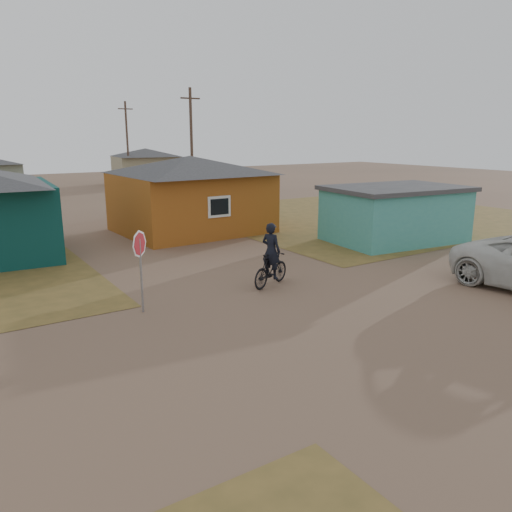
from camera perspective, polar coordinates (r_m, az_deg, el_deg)
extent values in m
plane|color=brown|center=(13.84, 9.03, -7.38)|extent=(120.00, 120.00, 0.00)
cube|color=brown|center=(32.39, 12.17, 4.63)|extent=(20.00, 18.00, 0.00)
cube|color=#9C5218|center=(26.30, -7.43, 6.07)|extent=(7.21, 6.24, 3.00)
pyramid|color=#333335|center=(26.11, -7.56, 10.31)|extent=(7.72, 6.76, 0.90)
cube|color=silver|center=(23.61, -4.22, 5.65)|extent=(1.20, 0.06, 1.00)
cube|color=black|center=(23.58, -4.18, 5.64)|extent=(0.95, 0.04, 0.75)
cube|color=teal|center=(24.57, 15.57, 4.44)|extent=(6.39, 4.61, 2.40)
cube|color=#333335|center=(24.41, 15.77, 7.45)|extent=(6.71, 4.93, 0.20)
cube|color=gray|center=(53.07, -12.43, 9.55)|extent=(6.41, 5.50, 2.80)
pyramid|color=#333335|center=(52.98, -12.53, 11.49)|extent=(6.95, 6.05, 0.80)
cylinder|color=#503B30|center=(35.03, -7.36, 12.05)|extent=(0.20, 0.20, 8.00)
cube|color=#503B30|center=(35.09, -7.53, 17.44)|extent=(1.40, 0.10, 0.10)
cylinder|color=#503B30|center=(50.23, -14.47, 12.20)|extent=(0.20, 0.20, 8.00)
cube|color=#503B30|center=(50.28, -14.70, 15.96)|extent=(1.40, 0.10, 0.10)
cylinder|color=gray|center=(14.40, -12.98, -2.24)|extent=(0.06, 0.06, 2.14)
imported|color=black|center=(16.64, 1.72, -1.53)|extent=(1.96, 1.20, 1.14)
imported|color=black|center=(16.49, 1.73, 0.61)|extent=(0.67, 0.80, 1.87)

